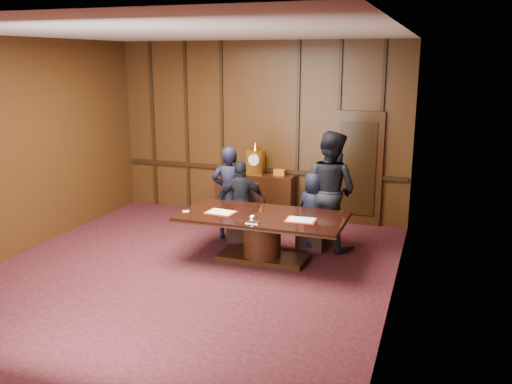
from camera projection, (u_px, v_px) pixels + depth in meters
room at (189, 161)px, 7.78m from camera, size 7.00×7.04×3.50m
sideboard at (255, 194)px, 10.96m from camera, size 1.60×0.45×1.54m
conference_table at (262, 230)px, 8.60m from camera, size 2.62×1.32×0.76m
folder_left at (221, 212)px, 8.65m from camera, size 0.49×0.38×0.02m
folder_right at (301, 220)px, 8.24m from camera, size 0.47×0.35×0.02m
inkstand at (253, 219)px, 8.12m from camera, size 0.20×0.14×0.12m
notepad at (186, 211)px, 8.70m from camera, size 0.11×0.09×0.01m
chair_left at (243, 223)px, 9.67m from camera, size 0.54×0.54×0.99m
chair_right at (315, 231)px, 9.25m from camera, size 0.56×0.56×0.99m
signatory_left at (242, 201)px, 9.49m from camera, size 0.91×0.60×1.44m
signatory_right at (314, 211)px, 9.09m from camera, size 0.74×0.58×1.34m
witness_left at (229, 193)px, 9.59m from camera, size 0.70×0.55×1.68m
witness_right at (330, 190)px, 9.09m from camera, size 1.20×1.09×2.01m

